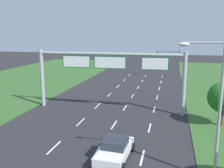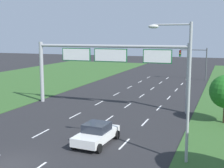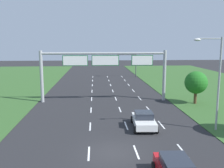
{
  "view_description": "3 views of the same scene",
  "coord_description": "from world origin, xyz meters",
  "px_view_note": "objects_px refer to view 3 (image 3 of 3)",
  "views": [
    {
      "loc": [
        7.0,
        -10.77,
        8.84
      ],
      "look_at": [
        0.3,
        17.18,
        3.03
      ],
      "focal_mm": 40.0,
      "sensor_mm": 36.0,
      "label": 1
    },
    {
      "loc": [
        11.88,
        -14.46,
        7.72
      ],
      "look_at": [
        -0.03,
        17.68,
        2.37
      ],
      "focal_mm": 50.0,
      "sensor_mm": 36.0,
      "label": 2
    },
    {
      "loc": [
        -1.25,
        -17.21,
        7.95
      ],
      "look_at": [
        1.18,
        17.78,
        2.2
      ],
      "focal_mm": 40.0,
      "sensor_mm": 36.0,
      "label": 3
    }
  ],
  "objects_px": {
    "car_near_red": "(144,120)",
    "sign_gantry": "(105,65)",
    "street_lamp": "(215,76)",
    "traffic_light_mast": "(128,61)",
    "roadside_tree_mid": "(196,83)"
  },
  "relations": [
    {
      "from": "car_near_red",
      "to": "sign_gantry",
      "type": "distance_m",
      "value": 12.45
    },
    {
      "from": "street_lamp",
      "to": "car_near_red",
      "type": "bearing_deg",
      "value": 168.43
    },
    {
      "from": "car_near_red",
      "to": "traffic_light_mast",
      "type": "bearing_deg",
      "value": 88.03
    },
    {
      "from": "car_near_red",
      "to": "street_lamp",
      "type": "relative_size",
      "value": 0.51
    },
    {
      "from": "sign_gantry",
      "to": "car_near_red",
      "type": "bearing_deg",
      "value": -73.86
    },
    {
      "from": "car_near_red",
      "to": "roadside_tree_mid",
      "type": "height_order",
      "value": "roadside_tree_mid"
    },
    {
      "from": "sign_gantry",
      "to": "street_lamp",
      "type": "xyz_separation_m",
      "value": [
        9.37,
        -12.5,
        0.1
      ]
    },
    {
      "from": "sign_gantry",
      "to": "roadside_tree_mid",
      "type": "height_order",
      "value": "sign_gantry"
    },
    {
      "from": "car_near_red",
      "to": "roadside_tree_mid",
      "type": "xyz_separation_m",
      "value": [
        8.62,
        8.79,
        2.11
      ]
    },
    {
      "from": "traffic_light_mast",
      "to": "roadside_tree_mid",
      "type": "relative_size",
      "value": 1.29
    },
    {
      "from": "car_near_red",
      "to": "street_lamp",
      "type": "height_order",
      "value": "street_lamp"
    },
    {
      "from": "sign_gantry",
      "to": "roadside_tree_mid",
      "type": "relative_size",
      "value": 3.96
    },
    {
      "from": "sign_gantry",
      "to": "traffic_light_mast",
      "type": "relative_size",
      "value": 3.08
    },
    {
      "from": "traffic_light_mast",
      "to": "street_lamp",
      "type": "bearing_deg",
      "value": -85.59
    },
    {
      "from": "car_near_red",
      "to": "roadside_tree_mid",
      "type": "distance_m",
      "value": 12.49
    }
  ]
}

